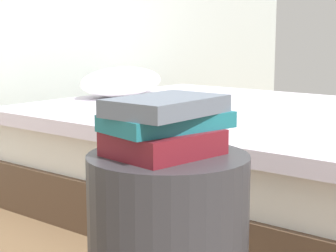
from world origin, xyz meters
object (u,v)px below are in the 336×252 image
Objects in this scene: book_teal at (167,121)px; book_slate at (165,106)px; book_maroon at (163,143)px; bed at (246,157)px.

book_teal is 1.09× the size of book_slate.
book_slate reaches higher than book_maroon.
bed is 7.34× the size of book_teal.
book_slate reaches higher than bed.
book_maroon is 0.81× the size of book_teal.
book_slate reaches higher than book_teal.
book_teal is 0.04m from book_slate.
bed is 9.07× the size of book_maroon.
book_teal is (-1.20, -0.63, 0.38)m from bed.
bed is at bearing 23.48° from book_slate.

